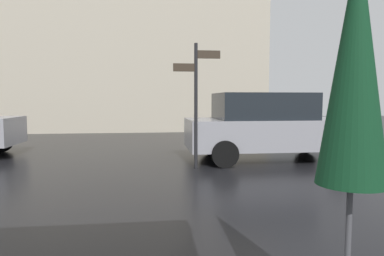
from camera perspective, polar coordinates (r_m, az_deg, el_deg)
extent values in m
cone|color=#0F381E|center=(2.23, 25.67, 9.95)|extent=(0.41, 0.41, 1.45)
cylinder|color=black|center=(11.95, -29.38, -1.94)|extent=(0.68, 0.18, 0.68)
cube|color=gray|center=(9.30, 12.99, -0.87)|extent=(4.43, 1.87, 0.77)
cube|color=black|center=(9.19, 11.77, 3.62)|extent=(2.44, 1.72, 0.68)
cylinder|color=black|center=(10.76, 18.45, -2.32)|extent=(0.65, 0.18, 0.65)
cylinder|color=black|center=(9.12, 23.53, -3.69)|extent=(0.65, 0.18, 0.65)
cylinder|color=black|center=(9.87, 3.18, -2.70)|extent=(0.65, 0.18, 0.65)
cylinder|color=black|center=(8.05, 5.56, -4.39)|extent=(0.65, 0.18, 0.65)
cylinder|color=black|center=(7.82, 0.65, 3.59)|extent=(0.08, 0.08, 2.88)
cube|color=#33281E|center=(7.93, 2.71, 12.22)|extent=(0.56, 0.04, 0.18)
cube|color=#33281E|center=(7.82, -1.26, 10.12)|extent=(0.52, 0.04, 0.18)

